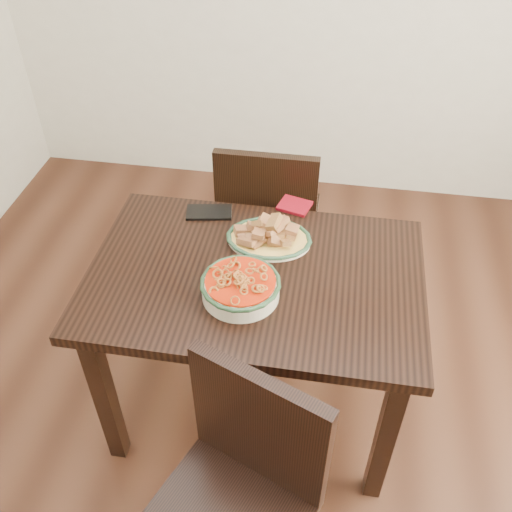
% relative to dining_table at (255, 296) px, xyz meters
% --- Properties ---
extents(floor, '(3.50, 3.50, 0.00)m').
position_rel_dining_table_xyz_m(floor, '(0.07, -0.07, -0.64)').
color(floor, '#331A10').
rests_on(floor, ground).
extents(dining_table, '(1.12, 0.75, 0.75)m').
position_rel_dining_table_xyz_m(dining_table, '(0.00, 0.00, 0.00)').
color(dining_table, black).
rests_on(dining_table, ground).
extents(chair_far, '(0.42, 0.42, 0.89)m').
position_rel_dining_table_xyz_m(chair_far, '(-0.04, 0.62, -0.14)').
color(chair_far, black).
rests_on(chair_far, ground).
extents(chair_near, '(0.55, 0.55, 0.89)m').
position_rel_dining_table_xyz_m(chair_near, '(0.06, -0.62, -0.14)').
color(chair_near, black).
rests_on(chair_near, ground).
extents(fish_plate, '(0.29, 0.23, 0.11)m').
position_rel_dining_table_xyz_m(fish_plate, '(0.02, 0.17, 0.15)').
color(fish_plate, white).
rests_on(fish_plate, dining_table).
extents(noodle_bowl, '(0.26, 0.26, 0.08)m').
position_rel_dining_table_xyz_m(noodle_bowl, '(-0.03, -0.11, 0.15)').
color(noodle_bowl, beige).
rests_on(noodle_bowl, dining_table).
extents(smartphone, '(0.18, 0.12, 0.01)m').
position_rel_dining_table_xyz_m(smartphone, '(-0.22, 0.30, 0.11)').
color(smartphone, black).
rests_on(smartphone, dining_table).
extents(napkin, '(0.14, 0.12, 0.01)m').
position_rel_dining_table_xyz_m(napkin, '(0.09, 0.39, 0.11)').
color(napkin, maroon).
rests_on(napkin, dining_table).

